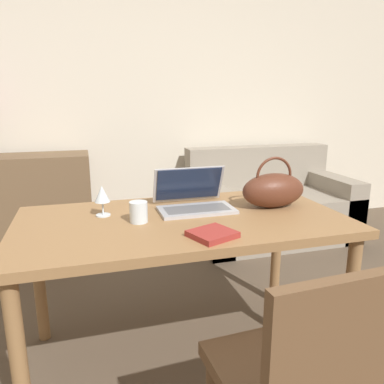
{
  "coord_description": "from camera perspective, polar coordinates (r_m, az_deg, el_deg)",
  "views": [
    {
      "loc": [
        -0.44,
        -0.87,
        1.27
      ],
      "look_at": [
        0.03,
        0.74,
        0.85
      ],
      "focal_mm": 35.0,
      "sensor_mm": 36.0,
      "label": 1
    }
  ],
  "objects": [
    {
      "name": "wine_glass",
      "position": [
        1.8,
        -13.54,
        -0.51
      ],
      "size": [
        0.07,
        0.07,
        0.15
      ],
      "color": "silver",
      "rests_on": "dining_table"
    },
    {
      "name": "drinking_glass",
      "position": [
        1.69,
        -8.14,
        -3.03
      ],
      "size": [
        0.08,
        0.08,
        0.09
      ],
      "color": "silver",
      "rests_on": "dining_table"
    },
    {
      "name": "sideboard",
      "position": [
        3.39,
        -26.42,
        -2.06
      ],
      "size": [
        1.34,
        0.4,
        0.83
      ],
      "color": "brown",
      "rests_on": "ground_plane"
    },
    {
      "name": "dining_table",
      "position": [
        1.78,
        -1.42,
        -6.46
      ],
      "size": [
        1.51,
        0.8,
        0.73
      ],
      "color": "olive",
      "rests_on": "ground_plane"
    },
    {
      "name": "book",
      "position": [
        1.51,
        3.12,
        -6.42
      ],
      "size": [
        0.21,
        0.2,
        0.02
      ],
      "rotation": [
        0.0,
        0.0,
        0.38
      ],
      "color": "maroon",
      "rests_on": "dining_table"
    },
    {
      "name": "couch",
      "position": [
        3.6,
        11.61,
        -2.18
      ],
      "size": [
        1.44,
        0.84,
        0.82
      ],
      "color": "gray",
      "rests_on": "ground_plane"
    },
    {
      "name": "wall_back",
      "position": [
        3.57,
        -9.49,
        15.12
      ],
      "size": [
        10.0,
        0.06,
        2.7
      ],
      "color": "beige",
      "rests_on": "ground_plane"
    },
    {
      "name": "handbag",
      "position": [
        1.94,
        12.28,
        0.36
      ],
      "size": [
        0.33,
        0.17,
        0.26
      ],
      "color": "#592D1E",
      "rests_on": "dining_table"
    },
    {
      "name": "chair",
      "position": [
        1.27,
        16.49,
        -25.13
      ],
      "size": [
        0.46,
        0.46,
        0.85
      ],
      "rotation": [
        0.0,
        0.0,
        0.06
      ],
      "color": "brown",
      "rests_on": "ground_plane"
    },
    {
      "name": "laptop",
      "position": [
        1.89,
        0.12,
        -0.82
      ],
      "size": [
        0.37,
        0.29,
        0.2
      ],
      "color": "#ADADB2",
      "rests_on": "dining_table"
    }
  ]
}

